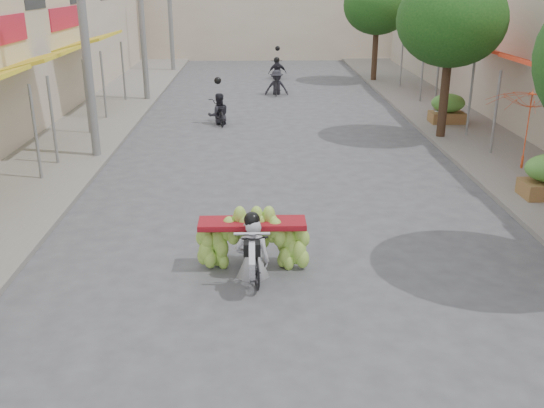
# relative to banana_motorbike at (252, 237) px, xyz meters

# --- Properties ---
(sidewalk_left) EXTENTS (4.00, 60.00, 0.12)m
(sidewalk_left) POSITION_rel_banana_motorbike_xyz_m (-6.22, 10.57, -0.64)
(sidewalk_left) COLOR gray
(sidewalk_left) RESTS_ON ground
(sidewalk_right) EXTENTS (4.00, 60.00, 0.12)m
(sidewalk_right) POSITION_rel_banana_motorbike_xyz_m (7.78, 10.57, -0.64)
(sidewalk_right) COLOR gray
(sidewalk_right) RESTS_ON ground
(far_building) EXTENTS (20.00, 6.00, 7.00)m
(far_building) POSITION_rel_banana_motorbike_xyz_m (0.78, 33.57, 2.80)
(far_building) COLOR beige
(far_building) RESTS_ON ground
(utility_pole_mid) EXTENTS (0.60, 0.24, 8.00)m
(utility_pole_mid) POSITION_rel_banana_motorbike_xyz_m (-4.62, 7.57, 3.32)
(utility_pole_mid) COLOR slate
(utility_pole_mid) RESTS_ON ground
(utility_pole_far) EXTENTS (0.60, 0.24, 8.00)m
(utility_pole_far) POSITION_rel_banana_motorbike_xyz_m (-4.62, 16.57, 3.32)
(utility_pole_far) COLOR slate
(utility_pole_far) RESTS_ON ground
(street_tree_mid) EXTENTS (3.40, 3.40, 5.25)m
(street_tree_mid) POSITION_rel_banana_motorbike_xyz_m (6.18, 9.57, 3.08)
(street_tree_mid) COLOR #3A2719
(street_tree_mid) RESTS_ON ground
(street_tree_far) EXTENTS (3.40, 3.40, 5.25)m
(street_tree_far) POSITION_rel_banana_motorbike_xyz_m (6.18, 21.57, 3.08)
(street_tree_far) COLOR #3A2719
(street_tree_far) RESTS_ON ground
(produce_crate_far) EXTENTS (1.20, 0.88, 1.16)m
(produce_crate_far) POSITION_rel_banana_motorbike_xyz_m (6.98, 11.57, 0.01)
(produce_crate_far) COLOR brown
(produce_crate_far) RESTS_ON ground
(banana_motorbike) EXTENTS (2.20, 1.82, 2.11)m
(banana_motorbike) POSITION_rel_banana_motorbike_xyz_m (0.00, 0.00, 0.00)
(banana_motorbike) COLOR black
(banana_motorbike) RESTS_ON ground
(market_umbrella) EXTENTS (2.60, 2.60, 1.95)m
(market_umbrella) POSITION_rel_banana_motorbike_xyz_m (6.59, 4.20, 1.87)
(market_umbrella) COLOR #CC441B
(market_umbrella) RESTS_ON ground
(pedestrian) EXTENTS (1.00, 0.86, 1.74)m
(pedestrian) POSITION_rel_banana_motorbike_xyz_m (6.77, 11.73, 0.28)
(pedestrian) COLOR silver
(pedestrian) RESTS_ON ground
(bg_motorbike_a) EXTENTS (0.92, 1.61, 1.95)m
(bg_motorbike_a) POSITION_rel_banana_motorbike_xyz_m (-1.27, 12.10, 0.06)
(bg_motorbike_a) COLOR black
(bg_motorbike_a) RESTS_ON ground
(bg_motorbike_b) EXTENTS (1.09, 1.70, 1.95)m
(bg_motorbike_b) POSITION_rel_banana_motorbike_xyz_m (1.06, 18.05, 0.14)
(bg_motorbike_b) COLOR black
(bg_motorbike_b) RESTS_ON ground
(bg_motorbike_c) EXTENTS (1.01, 1.66, 1.95)m
(bg_motorbike_c) POSITION_rel_banana_motorbike_xyz_m (1.27, 22.85, 0.09)
(bg_motorbike_c) COLOR black
(bg_motorbike_c) RESTS_ON ground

